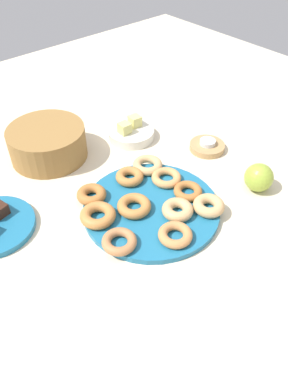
{
  "coord_description": "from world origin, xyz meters",
  "views": [
    {
      "loc": [
        -0.5,
        -0.54,
        0.73
      ],
      "look_at": [
        0.0,
        0.03,
        0.05
      ],
      "focal_mm": 35.29,
      "sensor_mm": 36.0,
      "label": 1
    }
  ],
  "objects_px": {
    "donut_plate": "(151,208)",
    "tealight": "(208,142)",
    "melon_chunk_right": "(135,121)",
    "donut_6": "(209,206)",
    "donut_4": "(175,235)",
    "donut_7": "(166,178)",
    "apple": "(259,178)",
    "donut_1": "(134,206)",
    "candle_holder": "(207,147)",
    "donut_5": "(130,177)",
    "donut_2": "(119,241)",
    "melon_chunk_left": "(125,128)",
    "basket": "(48,143)",
    "donut_8": "(178,210)",
    "donut_9": "(98,215)",
    "fruit_bowl": "(131,134)",
    "donut_0": "(188,191)",
    "donut_10": "(148,165)",
    "donut_3": "(92,195)"
  },
  "relations": [
    {
      "from": "candle_holder",
      "to": "donut_1",
      "type": "bearing_deg",
      "value": -169.16
    },
    {
      "from": "donut_plate",
      "to": "donut_0",
      "type": "relative_size",
      "value": 4.66
    },
    {
      "from": "donut_1",
      "to": "melon_chunk_left",
      "type": "relative_size",
      "value": 2.53
    },
    {
      "from": "donut_6",
      "to": "basket",
      "type": "distance_m",
      "value": 0.54
    },
    {
      "from": "donut_9",
      "to": "fruit_bowl",
      "type": "bearing_deg",
      "value": 38.15
    },
    {
      "from": "donut_3",
      "to": "fruit_bowl",
      "type": "bearing_deg",
      "value": 31.51
    },
    {
      "from": "donut_7",
      "to": "melon_chunk_left",
      "type": "distance_m",
      "value": 0.27
    },
    {
      "from": "donut_8",
      "to": "melon_chunk_left",
      "type": "xyz_separation_m",
      "value": [
        0.13,
        0.38,
        0.02
      ]
    },
    {
      "from": "donut_0",
      "to": "donut_4",
      "type": "bearing_deg",
      "value": -146.81
    },
    {
      "from": "donut_4",
      "to": "tealight",
      "type": "height_order",
      "value": "donut_4"
    },
    {
      "from": "donut_2",
      "to": "donut_3",
      "type": "xyz_separation_m",
      "value": [
        0.05,
        0.18,
        0.0
      ]
    },
    {
      "from": "donut_2",
      "to": "donut_9",
      "type": "bearing_deg",
      "value": 83.37
    },
    {
      "from": "donut_5",
      "to": "basket",
      "type": "distance_m",
      "value": 0.3
    },
    {
      "from": "donut_2",
      "to": "donut_6",
      "type": "relative_size",
      "value": 1.03
    },
    {
      "from": "melon_chunk_right",
      "to": "donut_0",
      "type": "bearing_deg",
      "value": -106.57
    },
    {
      "from": "donut_0",
      "to": "melon_chunk_left",
      "type": "relative_size",
      "value": 2.22
    },
    {
      "from": "apple",
      "to": "basket",
      "type": "bearing_deg",
      "value": 124.69
    },
    {
      "from": "donut_5",
      "to": "apple",
      "type": "xyz_separation_m",
      "value": [
        0.27,
        -0.26,
        0.01
      ]
    },
    {
      "from": "donut_7",
      "to": "melon_chunk_left",
      "type": "height_order",
      "value": "melon_chunk_left"
    },
    {
      "from": "donut_5",
      "to": "candle_holder",
      "type": "xyz_separation_m",
      "value": [
        0.3,
        -0.03,
        -0.02
      ]
    },
    {
      "from": "donut_4",
      "to": "melon_chunk_right",
      "type": "xyz_separation_m",
      "value": [
        0.25,
        0.44,
        0.02
      ]
    },
    {
      "from": "donut_2",
      "to": "tealight",
      "type": "distance_m",
      "value": 0.5
    },
    {
      "from": "donut_2",
      "to": "donut_10",
      "type": "bearing_deg",
      "value": 35.43
    },
    {
      "from": "donut_6",
      "to": "fruit_bowl",
      "type": "height_order",
      "value": "donut_6"
    },
    {
      "from": "donut_1",
      "to": "donut_10",
      "type": "relative_size",
      "value": 1.03
    },
    {
      "from": "donut_1",
      "to": "candle_holder",
      "type": "relative_size",
      "value": 0.8
    },
    {
      "from": "melon_chunk_left",
      "to": "donut_1",
      "type": "bearing_deg",
      "value": -125.05
    },
    {
      "from": "donut_10",
      "to": "tealight",
      "type": "height_order",
      "value": "donut_10"
    },
    {
      "from": "donut_4",
      "to": "donut_5",
      "type": "xyz_separation_m",
      "value": [
        0.06,
        0.25,
        0.0
      ]
    },
    {
      "from": "basket",
      "to": "melon_chunk_right",
      "type": "relative_size",
      "value": 6.68
    },
    {
      "from": "donut_0",
      "to": "candle_holder",
      "type": "bearing_deg",
      "value": 29.09
    },
    {
      "from": "donut_1",
      "to": "candle_holder",
      "type": "height_order",
      "value": "donut_1"
    },
    {
      "from": "melon_chunk_right",
      "to": "donut_7",
      "type": "bearing_deg",
      "value": -112.07
    },
    {
      "from": "melon_chunk_right",
      "to": "donut_6",
      "type": "bearing_deg",
      "value": -104.01
    },
    {
      "from": "donut_5",
      "to": "donut_7",
      "type": "xyz_separation_m",
      "value": [
        0.08,
        -0.07,
        -0.0
      ]
    },
    {
      "from": "donut_1",
      "to": "melon_chunk_right",
      "type": "bearing_deg",
      "value": 49.44
    },
    {
      "from": "donut_2",
      "to": "donut_6",
      "type": "distance_m",
      "value": 0.26
    },
    {
      "from": "donut_4",
      "to": "melon_chunk_right",
      "type": "relative_size",
      "value": 2.38
    },
    {
      "from": "donut_4",
      "to": "melon_chunk_left",
      "type": "relative_size",
      "value": 2.38
    },
    {
      "from": "donut_plate",
      "to": "apple",
      "type": "distance_m",
      "value": 0.32
    },
    {
      "from": "donut_plate",
      "to": "melon_chunk_left",
      "type": "bearing_deg",
      "value": 62.82
    },
    {
      "from": "donut_0",
      "to": "donut_5",
      "type": "bearing_deg",
      "value": 118.29
    },
    {
      "from": "donut_1",
      "to": "tealight",
      "type": "xyz_separation_m",
      "value": [
        0.37,
        0.07,
        -0.0
      ]
    },
    {
      "from": "candle_holder",
      "to": "apple",
      "type": "distance_m",
      "value": 0.23
    },
    {
      "from": "donut_5",
      "to": "donut_8",
      "type": "relative_size",
      "value": 0.97
    },
    {
      "from": "donut_7",
      "to": "candle_holder",
      "type": "height_order",
      "value": "donut_7"
    },
    {
      "from": "donut_7",
      "to": "melon_chunk_right",
      "type": "xyz_separation_m",
      "value": [
        0.11,
        0.27,
        0.02
      ]
    },
    {
      "from": "donut_plate",
      "to": "tealight",
      "type": "height_order",
      "value": "tealight"
    },
    {
      "from": "tealight",
      "to": "basket",
      "type": "bearing_deg",
      "value": 142.97
    },
    {
      "from": "donut_9",
      "to": "tealight",
      "type": "relative_size",
      "value": 1.83
    }
  ]
}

